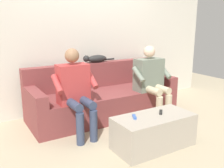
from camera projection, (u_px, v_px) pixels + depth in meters
ground_plane at (128, 131)px, 3.46m from camera, size 8.00×8.00×0.00m
back_wall at (87, 30)px, 4.19m from camera, size 5.17×0.06×2.67m
couch at (102, 98)px, 4.01m from camera, size 2.31×0.85×0.81m
coffee_table at (154, 131)px, 2.98m from camera, size 0.96×0.46×0.39m
person_left_seated at (151, 78)px, 3.90m from camera, size 0.59×0.55×1.11m
person_right_seated at (75, 88)px, 3.25m from camera, size 0.56×0.56×1.13m
cat_on_backrest at (96, 59)px, 4.13m from camera, size 0.57×0.15×0.13m
remote_blue at (134, 117)px, 2.87m from camera, size 0.08×0.12×0.02m
remote_black at (161, 112)px, 3.03m from camera, size 0.12×0.12×0.02m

